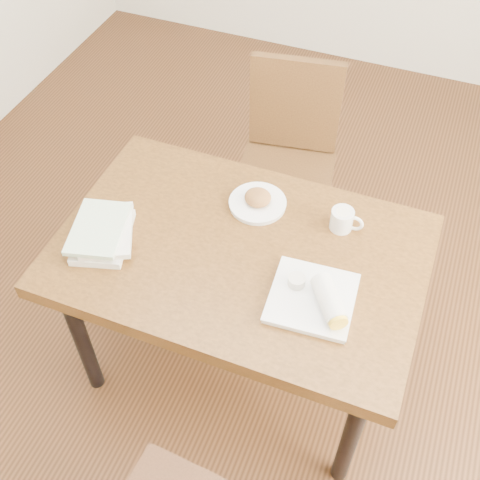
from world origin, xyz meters
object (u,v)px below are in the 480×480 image
(plate_scone, at_px, (258,201))
(coffee_mug, at_px, (343,219))
(plate_burrito, at_px, (317,299))
(chair_far, at_px, (289,152))
(table, at_px, (240,265))
(book_stack, at_px, (103,233))

(plate_scone, xyz_separation_m, coffee_mug, (0.31, 0.00, 0.02))
(coffee_mug, distance_m, plate_burrito, 0.35)
(chair_far, distance_m, plate_scone, 0.60)
(plate_scone, distance_m, coffee_mug, 0.32)
(table, bearing_deg, plate_burrito, -21.51)
(chair_far, height_order, book_stack, chair_far)
(table, xyz_separation_m, coffee_mug, (0.30, 0.23, 0.12))
(plate_scone, relative_size, coffee_mug, 1.77)
(plate_scone, bearing_deg, book_stack, -141.53)
(plate_scone, xyz_separation_m, book_stack, (-0.44, -0.35, 0.01))
(chair_far, distance_m, coffee_mug, 0.70)
(plate_scone, relative_size, plate_burrito, 0.74)
(plate_burrito, bearing_deg, table, 158.49)
(table, height_order, book_stack, book_stack)
(coffee_mug, bearing_deg, plate_burrito, -88.25)
(chair_far, bearing_deg, table, -85.04)
(chair_far, relative_size, plate_scone, 4.54)
(plate_scone, relative_size, book_stack, 0.68)
(chair_far, height_order, plate_scone, chair_far)
(plate_burrito, height_order, book_stack, plate_burrito)
(table, xyz_separation_m, plate_burrito, (0.31, -0.12, 0.11))
(table, height_order, chair_far, chair_far)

